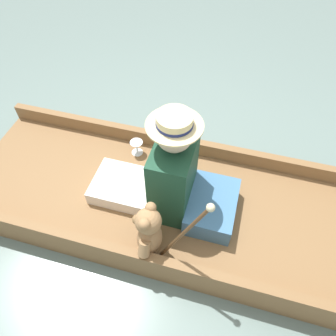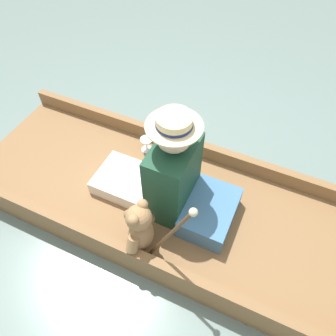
# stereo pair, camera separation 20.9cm
# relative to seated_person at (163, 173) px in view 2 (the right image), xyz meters

# --- Properties ---
(ground_plane) EXTENTS (16.00, 16.00, 0.00)m
(ground_plane) POSITION_rel_seated_person_xyz_m (0.01, 0.04, -0.46)
(ground_plane) COLOR slate
(punt_boat) EXTENTS (1.08, 2.92, 0.27)m
(punt_boat) POSITION_rel_seated_person_xyz_m (0.01, 0.04, -0.37)
(punt_boat) COLOR brown
(punt_boat) RESTS_ON ground_plane
(seat_cushion) EXTENTS (0.46, 0.32, 0.16)m
(seat_cushion) POSITION_rel_seated_person_xyz_m (-0.01, -0.36, -0.23)
(seat_cushion) COLOR teal
(seat_cushion) RESTS_ON punt_boat
(seated_person) EXTENTS (0.40, 0.76, 0.83)m
(seated_person) POSITION_rel_seated_person_xyz_m (0.00, 0.00, 0.00)
(seated_person) COLOR white
(seated_person) RESTS_ON punt_boat
(teddy_bear) EXTENTS (0.31, 0.18, 0.44)m
(teddy_bear) POSITION_rel_seated_person_xyz_m (-0.38, -0.02, -0.11)
(teddy_bear) COLOR #9E754C
(teddy_bear) RESTS_ON punt_boat
(wine_glass) EXTENTS (0.10, 0.10, 0.12)m
(wine_glass) POSITION_rel_seated_person_xyz_m (0.39, 0.33, -0.22)
(wine_glass) COLOR silver
(wine_glass) RESTS_ON punt_boat
(walking_cane) EXTENTS (0.04, 0.30, 0.73)m
(walking_cane) POSITION_rel_seated_person_xyz_m (-0.43, -0.26, 0.12)
(walking_cane) COLOR brown
(walking_cane) RESTS_ON punt_boat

